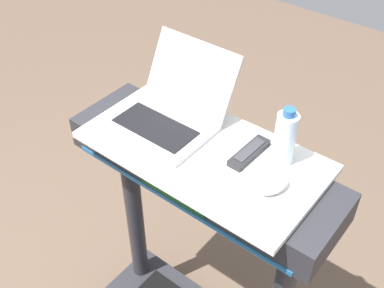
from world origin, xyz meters
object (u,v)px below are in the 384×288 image
laptop (170,109)px  computer_mouse (274,184)px  tv_remote (249,152)px  water_bottle (285,138)px

laptop → computer_mouse: (0.42, -0.06, -0.03)m
computer_mouse → tv_remote: computer_mouse is taller
water_bottle → laptop: bearing=-171.5°
laptop → water_bottle: size_ratio=1.78×
laptop → computer_mouse: bearing=-11.3°
tv_remote → computer_mouse: bearing=-30.2°
water_bottle → computer_mouse: bearing=-70.4°
laptop → tv_remote: size_ratio=2.06×
tv_remote → laptop: bearing=-176.5°
computer_mouse → water_bottle: size_ratio=0.54×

